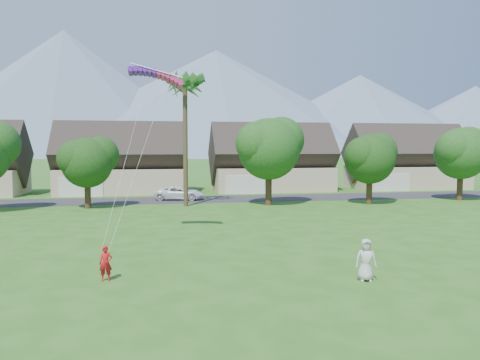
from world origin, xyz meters
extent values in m
plane|color=#2D6019|center=(0.00, 0.00, 0.00)|extent=(500.00, 500.00, 0.00)
cube|color=#2D2D30|center=(0.00, 34.00, 0.01)|extent=(90.00, 7.00, 0.01)
imported|color=red|center=(-6.84, 4.07, 0.75)|extent=(0.55, 0.36, 1.50)
imported|color=silver|center=(4.06, 2.17, 0.90)|extent=(0.99, 0.75, 1.81)
imported|color=white|center=(-2.37, 34.00, 0.73)|extent=(5.68, 3.51, 1.47)
cone|color=slate|center=(-55.00, 260.00, 35.00)|extent=(190.00, 190.00, 70.00)
cone|color=slate|center=(30.00, 260.00, 31.00)|extent=(240.00, 240.00, 62.00)
cone|color=slate|center=(120.00, 260.00, 25.00)|extent=(200.00, 200.00, 50.00)
cone|color=slate|center=(200.00, 260.00, 22.50)|extent=(180.00, 180.00, 45.00)
cube|color=beige|center=(-9.00, 43.00, 1.50)|extent=(15.00, 8.00, 3.00)
cube|color=#382D28|center=(-9.00, 43.00, 4.79)|extent=(15.75, 8.15, 8.15)
cube|color=silver|center=(-13.20, 38.94, 1.10)|extent=(4.80, 0.12, 2.20)
cube|color=beige|center=(10.00, 43.00, 1.50)|extent=(15.00, 8.00, 3.00)
cube|color=#382D28|center=(10.00, 43.00, 4.79)|extent=(15.75, 8.15, 8.15)
cube|color=silver|center=(5.80, 38.94, 1.10)|extent=(4.80, 0.12, 2.20)
cube|color=beige|center=(29.00, 43.00, 1.50)|extent=(15.00, 8.00, 3.00)
cube|color=#382D28|center=(29.00, 43.00, 4.79)|extent=(15.75, 8.15, 8.15)
cube|color=silver|center=(24.80, 38.94, 1.10)|extent=(4.80, 0.12, 2.20)
cylinder|color=#47301C|center=(-11.00, 28.50, 1.09)|extent=(0.56, 0.56, 2.18)
sphere|color=#214916|center=(-11.00, 28.50, 4.22)|extent=(4.62, 4.62, 4.62)
cylinder|color=#47301C|center=(6.00, 28.00, 1.41)|extent=(0.62, 0.62, 2.82)
sphere|color=#214916|center=(6.00, 28.00, 5.46)|extent=(5.98, 5.98, 5.98)
cylinder|color=#47301C|center=(16.00, 27.00, 1.15)|extent=(0.58, 0.58, 2.30)
sphere|color=#214916|center=(16.00, 27.00, 4.46)|extent=(4.90, 4.90, 4.90)
cylinder|color=#47301C|center=(27.00, 28.50, 1.28)|extent=(0.60, 0.60, 2.56)
sphere|color=#214916|center=(27.00, 28.50, 4.96)|extent=(5.44, 5.44, 5.44)
cylinder|color=#4C3D26|center=(-2.00, 28.50, 6.00)|extent=(0.44, 0.44, 12.00)
sphere|color=#286021|center=(-2.00, 28.50, 12.30)|extent=(3.00, 3.00, 3.00)
cube|color=#6119BB|center=(-5.42, 13.00, 10.11)|extent=(1.67, 1.04, 0.50)
cube|color=#C92571|center=(-3.78, 13.00, 10.11)|extent=(1.67, 1.04, 0.50)
camera|label=1|loc=(-4.61, -16.14, 5.71)|focal=35.00mm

